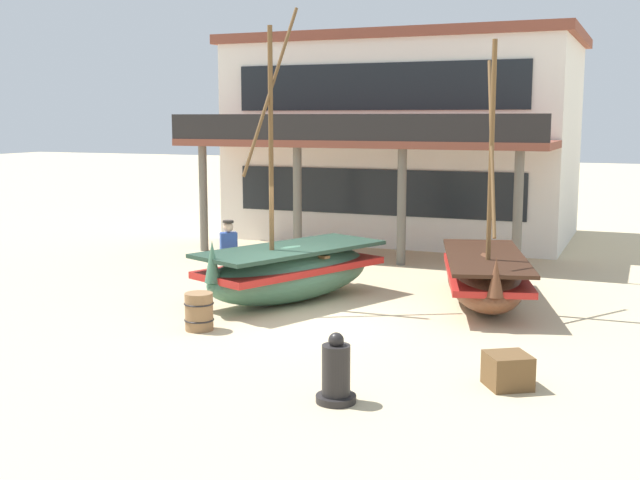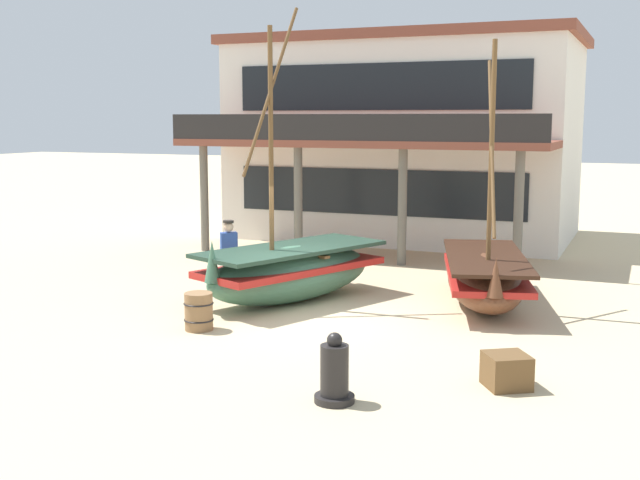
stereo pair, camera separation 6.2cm
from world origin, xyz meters
name	(u,v)px [view 1 (the left image)]	position (x,y,z in m)	size (l,w,h in m)	color
ground_plane	(301,317)	(0.00, 0.00, 0.00)	(120.00, 120.00, 0.00)	#CCB78E
fishing_boat_near_left	(290,271)	(-0.77, 1.21, 0.66)	(3.19, 4.61, 6.13)	#427056
fishing_boat_centre_large	(485,277)	(3.13, 2.50, 0.59)	(2.72, 4.72, 5.41)	brown
fisherman_by_hull	(229,259)	(-2.21, 1.12, 0.83)	(0.42, 0.40, 1.68)	#33333D
capstan_winch	(336,374)	(2.38, -4.17, 0.40)	(0.56, 0.56, 0.99)	black
wooden_barrel	(199,312)	(-1.34, -1.60, 0.35)	(0.56, 0.56, 0.70)	olive
cargo_crate	(508,371)	(4.47, -2.64, 0.25)	(0.60, 0.60, 0.50)	brown
harbor_building_main	(405,137)	(-1.34, 11.59, 3.26)	(11.02, 9.07, 6.49)	white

